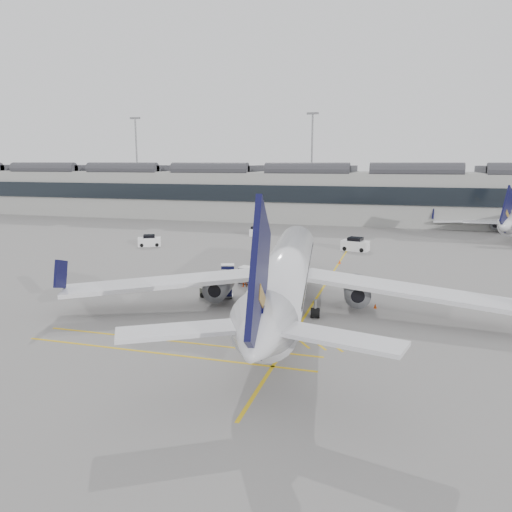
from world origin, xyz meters
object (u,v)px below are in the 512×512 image
(ramp_agent_b, at_px, (244,279))
(pushback_tug, at_px, (213,292))
(belt_loader, at_px, (270,282))
(ramp_agent_a, at_px, (292,282))
(airliner_main, at_px, (286,273))
(baggage_cart_a, at_px, (284,290))

(ramp_agent_b, bearing_deg, pushback_tug, 38.39)
(belt_loader, distance_m, ramp_agent_a, 2.50)
(belt_loader, height_order, ramp_agent_b, belt_loader)
(airliner_main, height_order, belt_loader, airliner_main)
(airliner_main, height_order, baggage_cart_a, airliner_main)
(ramp_agent_a, xyz_separation_m, pushback_tug, (-6.88, -5.28, -0.24))
(baggage_cart_a, xyz_separation_m, ramp_agent_a, (-0.15, 4.59, -0.29))
(baggage_cart_a, height_order, pushback_tug, baggage_cart_a)
(belt_loader, relative_size, baggage_cart_a, 2.54)
(airliner_main, height_order, ramp_agent_b, airliner_main)
(ramp_agent_a, height_order, pushback_tug, ramp_agent_a)
(airliner_main, xyz_separation_m, ramp_agent_a, (-0.94, 7.38, -2.61))
(ramp_agent_a, relative_size, pushback_tug, 0.63)
(belt_loader, height_order, baggage_cart_a, belt_loader)
(baggage_cart_a, bearing_deg, ramp_agent_a, 95.67)
(ramp_agent_a, bearing_deg, belt_loader, 143.71)
(airliner_main, distance_m, baggage_cart_a, 3.71)
(ramp_agent_b, height_order, pushback_tug, ramp_agent_b)
(airliner_main, bearing_deg, belt_loader, 105.60)
(pushback_tug, bearing_deg, airliner_main, 1.09)
(airliner_main, bearing_deg, ramp_agent_a, 89.05)
(ramp_agent_a, bearing_deg, baggage_cart_a, -116.74)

